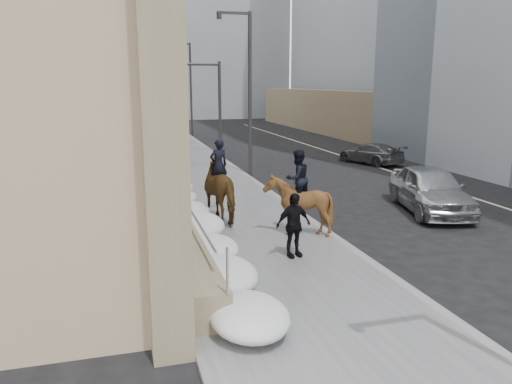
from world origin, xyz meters
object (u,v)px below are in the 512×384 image
car_grey (371,153)px  pedestrian (293,225)px  mounted_horse_left (224,187)px  car_silver (430,189)px  mounted_horse_right (298,200)px

car_grey → pedestrian: bearing=35.4°
mounted_horse_left → pedestrian: (0.98, -4.12, -0.24)m
car_silver → pedestrian: bearing=-137.1°
pedestrian → car_silver: (6.62, 3.57, -0.14)m
mounted_horse_left → car_silver: bearing=163.5°
car_grey → mounted_horse_right: bearing=33.9°
pedestrian → mounted_horse_right: bearing=55.8°
mounted_horse_left → pedestrian: bearing=91.0°
mounted_horse_right → pedestrian: mounted_horse_right is taller
pedestrian → car_grey: pedestrian is taller
pedestrian → car_grey: size_ratio=0.42×
mounted_horse_right → car_grey: 15.38m
mounted_horse_left → mounted_horse_right: 2.87m
pedestrian → car_grey: bearing=44.2°
pedestrian → car_silver: 7.52m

